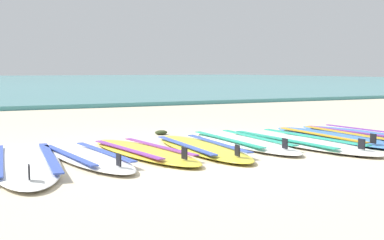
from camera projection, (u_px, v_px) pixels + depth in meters
ground_plane at (195, 153)px, 5.71m from camera, size 80.00×80.00×0.00m
surfboard_0 at (24, 162)px, 4.93m from camera, size 0.91×2.61×0.18m
surfboard_1 at (87, 157)px, 5.21m from camera, size 0.71×2.08×0.18m
surfboard_2 at (143, 151)px, 5.56m from camera, size 0.79×2.16×0.18m
surfboard_3 at (201, 147)px, 5.84m from camera, size 0.65×2.21×0.18m
surfboard_4 at (242, 141)px, 6.34m from camera, size 0.61×2.30×0.18m
surfboard_5 at (297, 141)px, 6.36m from camera, size 0.81×2.62×0.18m
surfboard_6 at (334, 137)px, 6.77m from camera, size 0.64×2.39×0.18m
surfboard_7 at (355, 133)px, 7.16m from camera, size 0.67×2.03×0.18m
seaweed_clump_near_shoreline at (161, 132)px, 7.27m from camera, size 0.18×0.14×0.06m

